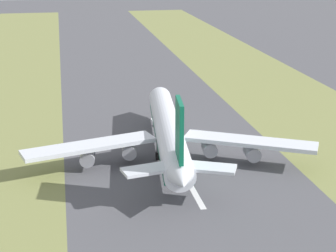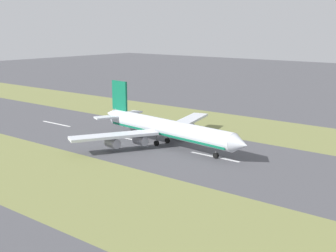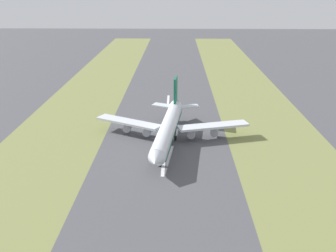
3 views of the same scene
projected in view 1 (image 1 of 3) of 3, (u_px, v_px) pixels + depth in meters
name	position (u px, v px, depth m)	size (l,w,h in m)	color
ground_plane	(178.00, 164.00, 124.96)	(800.00, 800.00, 0.00)	#4C4C51
centreline_dash_mid	(193.00, 189.00, 111.76)	(1.20, 18.00, 0.01)	silver
centreline_dash_far	(158.00, 128.00, 149.13)	(1.20, 18.00, 0.01)	silver
airplane_main_jet	(169.00, 133.00, 126.56)	(63.76, 67.20, 20.20)	silver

